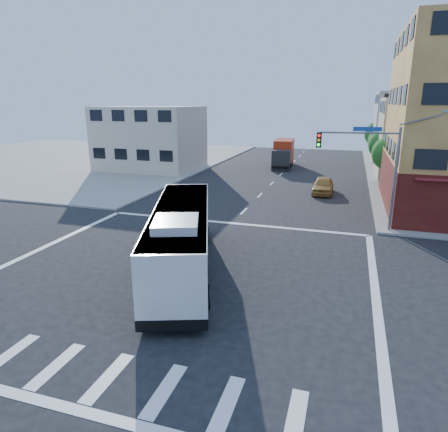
% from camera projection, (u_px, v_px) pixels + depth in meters
% --- Properties ---
extents(ground, '(120.00, 120.00, 0.00)m').
position_uv_depth(ground, '(179.00, 275.00, 20.44)').
color(ground, black).
rests_on(ground, ground).
extents(sidewalk_nw, '(50.00, 50.00, 0.15)m').
position_uv_depth(sidewalk_nw, '(64.00, 158.00, 62.61)').
color(sidewalk_nw, gray).
rests_on(sidewalk_nw, ground).
extents(building_east_near, '(12.06, 10.06, 9.00)m').
position_uv_depth(building_east_near, '(435.00, 139.00, 45.48)').
color(building_east_near, tan).
rests_on(building_east_near, ground).
extents(building_east_far, '(12.06, 10.06, 10.00)m').
position_uv_depth(building_east_far, '(418.00, 127.00, 58.18)').
color(building_east_far, '#A6A6A1').
rests_on(building_east_far, ground).
extents(building_west, '(12.06, 10.06, 8.00)m').
position_uv_depth(building_west, '(151.00, 138.00, 51.75)').
color(building_west, beige).
rests_on(building_west, ground).
extents(signal_mast_ne, '(7.91, 1.13, 8.07)m').
position_uv_depth(signal_mast_ne, '(369.00, 158.00, 26.20)').
color(signal_mast_ne, slate).
rests_on(signal_mast_ne, ground).
extents(street_tree_a, '(3.60, 3.60, 5.53)m').
position_uv_depth(street_tree_a, '(391.00, 151.00, 41.64)').
color(street_tree_a, '#382014').
rests_on(street_tree_a, ground).
extents(street_tree_b, '(3.80, 3.80, 5.79)m').
position_uv_depth(street_tree_b, '(385.00, 143.00, 48.93)').
color(street_tree_b, '#382014').
rests_on(street_tree_b, ground).
extents(street_tree_c, '(3.40, 3.40, 5.29)m').
position_uv_depth(street_tree_c, '(381.00, 139.00, 56.35)').
color(street_tree_c, '#382014').
rests_on(street_tree_c, ground).
extents(street_tree_d, '(4.00, 4.00, 6.03)m').
position_uv_depth(street_tree_d, '(378.00, 132.00, 63.57)').
color(street_tree_d, '#382014').
rests_on(street_tree_d, ground).
extents(transit_bus, '(6.79, 12.81, 3.74)m').
position_uv_depth(transit_bus, '(182.00, 238.00, 20.40)').
color(transit_bus, black).
rests_on(transit_bus, ground).
extents(box_truck, '(2.91, 8.15, 3.60)m').
position_uv_depth(box_truck, '(283.00, 154.00, 54.10)').
color(box_truck, black).
rests_on(box_truck, ground).
extents(parked_car, '(1.88, 4.66, 1.59)m').
position_uv_depth(parked_car, '(323.00, 185.00, 38.48)').
color(parked_car, '#B58338').
rests_on(parked_car, ground).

